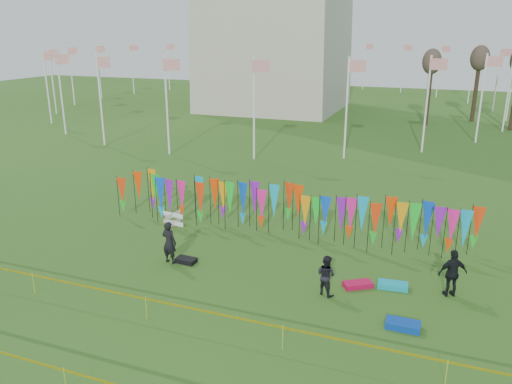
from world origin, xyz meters
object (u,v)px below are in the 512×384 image
(person_mid, at_px, (326,275))
(kite_bag_black, at_px, (186,260))
(kite_bag_blue, at_px, (403,325))
(person_left, at_px, (169,242))
(kite_bag_teal, at_px, (393,285))
(person_right, at_px, (453,273))
(box_kite, at_px, (173,219))
(kite_bag_red, at_px, (358,285))

(person_mid, bearing_deg, kite_bag_black, 19.57)
(kite_bag_blue, bearing_deg, person_left, 170.60)
(kite_bag_teal, bearing_deg, person_right, 4.27)
(person_mid, relative_size, kite_bag_blue, 1.40)
(box_kite, bearing_deg, person_right, -11.02)
(person_left, xyz_separation_m, person_right, (11.69, 1.28, -0.01))
(kite_bag_blue, height_order, kite_bag_black, kite_bag_blue)
(box_kite, height_order, person_right, person_right)
(box_kite, relative_size, kite_bag_blue, 0.62)
(box_kite, bearing_deg, kite_bag_black, -53.45)
(person_left, height_order, kite_bag_black, person_left)
(person_right, height_order, kite_bag_blue, person_right)
(box_kite, xyz_separation_m, kite_bag_blue, (12.27, -5.65, -0.24))
(person_left, height_order, kite_bag_red, person_left)
(box_kite, relative_size, person_left, 0.37)
(kite_bag_blue, height_order, kite_bag_red, kite_bag_blue)
(box_kite, bearing_deg, person_mid, -24.89)
(person_right, xyz_separation_m, kite_bag_red, (-3.48, -0.58, -0.86))
(kite_bag_red, distance_m, kite_bag_teal, 1.39)
(person_right, xyz_separation_m, kite_bag_blue, (-1.51, -2.97, -0.84))
(box_kite, bearing_deg, kite_bag_teal, -13.74)
(box_kite, distance_m, person_right, 14.05)
(person_mid, height_order, kite_bag_teal, person_mid)
(kite_bag_blue, relative_size, kite_bag_teal, 0.99)
(person_right, height_order, kite_bag_red, person_right)
(kite_bag_blue, bearing_deg, person_mid, 155.78)
(person_mid, xyz_separation_m, person_right, (4.58, 1.59, 0.15))
(box_kite, relative_size, kite_bag_red, 0.63)
(person_mid, xyz_separation_m, kite_bag_blue, (3.07, -1.38, -0.69))
(person_right, height_order, kite_bag_teal, person_right)
(kite_bag_teal, bearing_deg, box_kite, 166.26)
(kite_bag_black, distance_m, kite_bag_teal, 8.92)
(box_kite, height_order, person_left, person_left)
(person_mid, bearing_deg, kite_bag_red, -112.98)
(person_right, bearing_deg, kite_bag_red, -15.75)
(person_mid, height_order, kite_bag_black, person_mid)
(kite_bag_teal, bearing_deg, kite_bag_red, -162.58)
(box_kite, bearing_deg, kite_bag_blue, -24.72)
(person_mid, bearing_deg, kite_bag_blue, -179.76)
(kite_bag_blue, xyz_separation_m, kite_bag_red, (-1.97, 2.39, -0.02))
(box_kite, height_order, person_mid, person_mid)
(kite_bag_teal, bearing_deg, kite_bag_black, -174.37)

